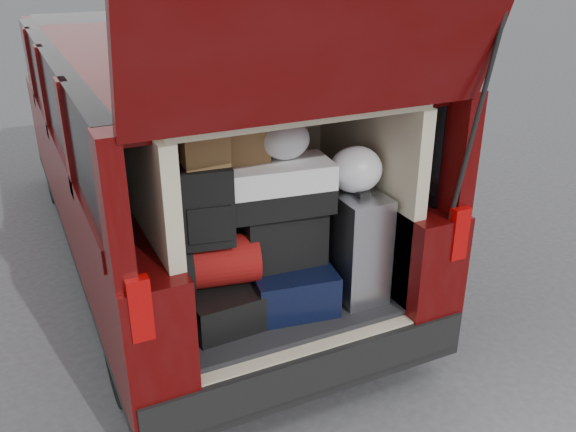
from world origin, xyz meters
name	(u,v)px	position (x,y,z in m)	size (l,w,h in m)	color
ground	(288,392)	(0.00, 0.00, 0.00)	(80.00, 80.00, 0.00)	#3A3A3C
minivan	(186,157)	(0.00, 1.86, 0.91)	(1.90, 5.35, 2.77)	black
load_floor	(269,330)	(0.00, 0.28, 0.28)	(1.24, 1.05, 0.55)	black
black_hardshell	(217,301)	(-0.36, 0.15, 0.65)	(0.37, 0.51, 0.20)	black
navy_hardshell	(288,281)	(0.07, 0.15, 0.67)	(0.46, 0.56, 0.24)	black
silver_roller	(354,244)	(0.45, 0.07, 0.87)	(0.26, 0.42, 0.63)	silver
red_duffel	(219,261)	(-0.33, 0.16, 0.89)	(0.42, 0.27, 0.27)	maroon
black_soft_case	(282,235)	(0.05, 0.18, 0.96)	(0.46, 0.27, 0.33)	black
backpack	(204,207)	(-0.41, 0.13, 1.24)	(0.29, 0.18, 0.42)	black
twotone_duffel	(275,187)	(0.00, 0.17, 1.26)	(0.60, 0.31, 0.27)	white
grocery_sack_lower	(204,145)	(-0.38, 0.17, 1.55)	(0.22, 0.18, 0.20)	brown
grocery_sack_upper	(243,139)	(-0.13, 0.28, 1.51)	(0.23, 0.19, 0.23)	brown
plastic_bag_center	(285,139)	(0.08, 0.21, 1.50)	(0.27, 0.25, 0.22)	silver
plastic_bag_right	(356,169)	(0.46, 0.09, 1.31)	(0.30, 0.28, 0.26)	silver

